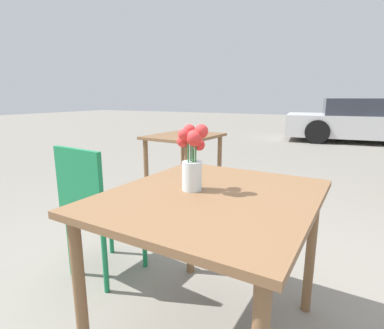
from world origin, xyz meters
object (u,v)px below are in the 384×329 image
(table_front, at_px, (212,214))
(parked_car, at_px, (370,121))
(flower_vase, at_px, (192,161))
(cafe_chair, at_px, (95,205))
(table_back, at_px, (184,146))

(table_front, distance_m, parked_car, 8.03)
(flower_vase, relative_size, cafe_chair, 0.35)
(table_front, distance_m, table_back, 2.06)
(table_front, xyz_separation_m, table_back, (-1.12, 1.73, -0.03))
(cafe_chair, relative_size, parked_car, 0.20)
(cafe_chair, bearing_deg, table_front, -8.60)
(table_front, bearing_deg, table_back, 122.84)
(cafe_chair, distance_m, table_back, 1.62)
(table_front, relative_size, cafe_chair, 1.19)
(table_back, bearing_deg, parked_car, 71.86)
(parked_car, bearing_deg, cafe_chair, -102.83)
(flower_vase, relative_size, parked_car, 0.07)
(table_front, bearing_deg, cafe_chair, 171.40)
(table_front, relative_size, flower_vase, 3.42)
(flower_vase, relative_size, table_back, 0.35)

